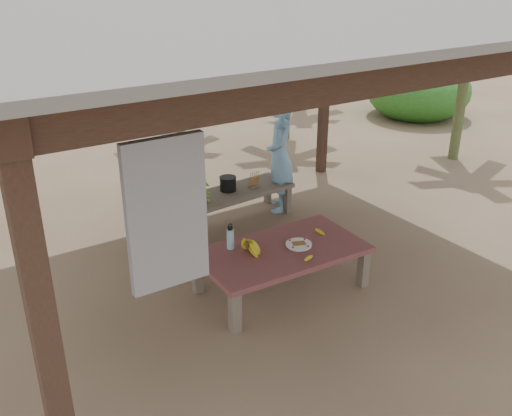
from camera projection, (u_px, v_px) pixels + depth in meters
ground at (259, 273)px, 6.68m from camera, size 80.00×80.00×0.00m
pavilion at (259, 26)px, 5.54m from camera, size 6.60×5.60×2.95m
work_table at (282, 254)px, 6.19m from camera, size 1.83×1.06×0.50m
bench at (219, 199)px, 7.69m from camera, size 2.24×0.77×0.45m
ripe_banana_bunch at (247, 247)px, 6.02m from camera, size 0.28×0.24×0.17m
plate at (299, 245)px, 6.21m from camera, size 0.29×0.29×0.04m
loose_banana_front at (309, 258)px, 5.93m from camera, size 0.18×0.11×0.04m
loose_banana_side at (320, 232)px, 6.50m from camera, size 0.06×0.16×0.04m
water_flask at (230, 238)px, 6.12m from camera, size 0.08×0.08×0.30m
green_banana_stalk at (197, 190)px, 7.41m from camera, size 0.32×0.32×0.34m
cooking_pot at (228, 184)px, 7.80m from camera, size 0.22×0.22×0.19m
skewer_rack at (254, 179)px, 7.89m from camera, size 0.19×0.09×0.24m
woman at (280, 155)px, 8.05m from camera, size 0.65×0.72×1.64m
banana_plant_n at (174, 12)px, 10.87m from camera, size 1.80×1.80×2.90m
banana_plant_e at (473, 19)px, 9.47m from camera, size 1.80×1.80×2.92m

